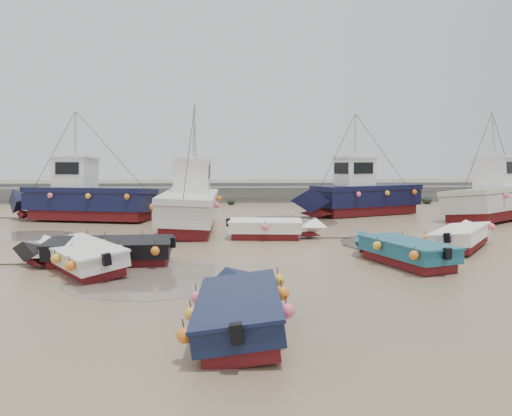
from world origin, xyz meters
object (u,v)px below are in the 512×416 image
(dinghy_0, at_px, (79,252))
(cabin_boat_3, at_px, (498,196))
(cabin_boat_2, at_px, (359,194))
(cabin_boat_1, at_px, (190,203))
(dinghy_4, at_px, (99,248))
(person, at_px, (189,228))
(dinghy_3, at_px, (464,234))
(dinghy_2, at_px, (400,247))
(dinghy_1, at_px, (242,303))
(dinghy_5, at_px, (274,226))
(cabin_boat_0, at_px, (80,197))

(dinghy_0, distance_m, cabin_boat_3, 23.54)
(cabin_boat_2, bearing_deg, cabin_boat_1, 95.69)
(dinghy_4, height_order, cabin_boat_3, cabin_boat_3)
(dinghy_0, bearing_deg, person, 36.75)
(cabin_boat_1, bearing_deg, dinghy_3, -26.38)
(cabin_boat_1, distance_m, cabin_boat_3, 17.75)
(dinghy_2, relative_size, cabin_boat_3, 0.66)
(dinghy_4, bearing_deg, dinghy_1, -146.68)
(dinghy_2, height_order, dinghy_5, same)
(dinghy_2, distance_m, dinghy_4, 10.34)
(dinghy_0, height_order, cabin_boat_3, cabin_boat_3)
(cabin_boat_3, bearing_deg, person, -118.68)
(dinghy_2, bearing_deg, cabin_boat_1, 112.01)
(dinghy_0, xyz_separation_m, cabin_boat_0, (-3.57, 12.32, 0.80))
(dinghy_3, xyz_separation_m, dinghy_5, (-7.51, 2.54, 0.02))
(dinghy_1, height_order, cabin_boat_2, cabin_boat_2)
(dinghy_4, height_order, dinghy_5, same)
(dinghy_2, relative_size, cabin_boat_1, 0.54)
(dinghy_5, height_order, cabin_boat_2, cabin_boat_2)
(cabin_boat_2, bearing_deg, dinghy_3, 165.54)
(dinghy_1, bearing_deg, dinghy_5, 83.30)
(dinghy_1, distance_m, cabin_boat_3, 23.28)
(dinghy_0, xyz_separation_m, cabin_boat_1, (2.94, 8.87, 0.79))
(dinghy_5, distance_m, cabin_boat_2, 10.52)
(cabin_boat_3, bearing_deg, dinghy_0, -97.20)
(cabin_boat_2, relative_size, person, 5.67)
(cabin_boat_0, relative_size, person, 6.02)
(dinghy_5, height_order, cabin_boat_0, cabin_boat_0)
(dinghy_2, height_order, dinghy_4, same)
(dinghy_5, relative_size, cabin_boat_1, 0.53)
(dinghy_1, relative_size, cabin_boat_1, 0.59)
(dinghy_4, xyz_separation_m, cabin_boat_1, (2.44, 8.27, 0.79))
(cabin_boat_1, bearing_deg, cabin_boat_0, 152.64)
(dinghy_4, distance_m, cabin_boat_1, 8.66)
(dinghy_1, bearing_deg, cabin_boat_1, 100.37)
(dinghy_0, bearing_deg, dinghy_2, -34.52)
(cabin_boat_2, bearing_deg, dinghy_5, 122.79)
(cabin_boat_1, relative_size, person, 6.12)
(dinghy_3, bearing_deg, person, -170.54)
(dinghy_5, bearing_deg, dinghy_0, -45.95)
(cabin_boat_3, relative_size, person, 5.01)
(dinghy_0, relative_size, dinghy_5, 1.04)
(dinghy_1, xyz_separation_m, cabin_boat_3, (15.24, 17.59, 0.81))
(cabin_boat_1, distance_m, person, 1.35)
(dinghy_1, bearing_deg, dinghy_0, 132.67)
(dinghy_1, distance_m, person, 15.30)
(cabin_boat_1, height_order, person, cabin_boat_1)
(dinghy_3, bearing_deg, dinghy_5, -161.47)
(dinghy_3, relative_size, cabin_boat_2, 0.57)
(cabin_boat_1, height_order, cabin_boat_3, same)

